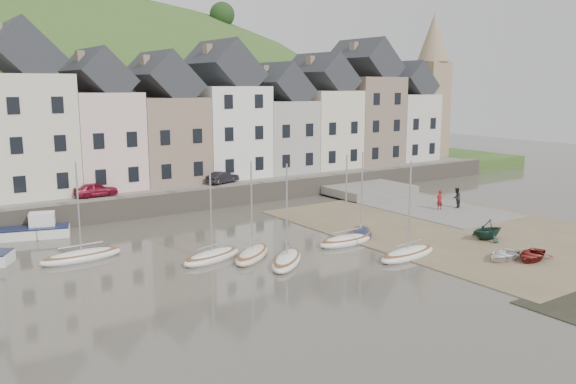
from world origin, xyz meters
TOP-DOWN VIEW (x-y plane):
  - ground at (0.00, 0.00)m, footprint 160.00×160.00m
  - quay_land at (0.00, 32.00)m, footprint 90.00×30.00m
  - quay_street at (0.00, 20.50)m, footprint 70.00×7.00m
  - seawall at (0.00, 17.00)m, footprint 70.00×1.20m
  - beach at (11.00, 0.00)m, footprint 18.00×26.00m
  - slipway at (15.00, 8.00)m, footprint 8.00×18.00m
  - hillside at (-5.00, 60.00)m, footprint 134.40×84.00m
  - townhouse_terrace at (1.76, 24.00)m, footprint 61.05×8.00m
  - church_spire at (34.55, 24.00)m, footprint 4.00×4.00m
  - sailboat_0 at (-14.46, 7.45)m, footprint 5.14×1.83m
  - sailboat_1 at (-7.85, 2.83)m, footprint 4.68×2.68m
  - sailboat_2 at (-5.58, 1.82)m, footprint 4.33×3.97m
  - sailboat_3 at (-4.47, -0.40)m, footprint 4.38×4.33m
  - sailboat_4 at (1.33, 1.05)m, footprint 4.28×1.53m
  - sailboat_5 at (3.47, 1.90)m, footprint 3.74×3.72m
  - sailboat_6 at (2.52, -3.58)m, footprint 4.98×2.05m
  - motorboat_2 at (-15.59, 14.92)m, footprint 5.16×3.01m
  - rowboat_white at (6.98, -7.29)m, footprint 3.10×2.40m
  - rowboat_green at (10.16, -3.68)m, footprint 2.92×2.60m
  - rowboat_red at (8.34, -8.32)m, footprint 3.41×2.85m
  - person_red at (14.92, 4.85)m, footprint 0.64×0.44m
  - person_dark at (16.66, 4.48)m, footprint 1.05×0.95m
  - car_left at (-9.84, 19.50)m, footprint 3.46×1.39m
  - car_right at (1.88, 19.50)m, footprint 3.58×2.23m

SIDE VIEW (x-z plane):
  - hillside at x=-5.00m, z-range -59.99..24.01m
  - ground at x=0.00m, z-range 0.00..0.00m
  - beach at x=11.00m, z-range 0.00..0.06m
  - slipway at x=15.00m, z-range 0.00..0.12m
  - sailboat_0 at x=-14.46m, z-range -2.90..3.42m
  - sailboat_6 at x=2.52m, z-range -2.90..3.42m
  - sailboat_3 at x=-4.47m, z-range -2.90..3.42m
  - sailboat_1 at x=-7.85m, z-range -2.90..3.42m
  - sailboat_2 at x=-5.58m, z-range -2.90..3.42m
  - sailboat_4 at x=1.33m, z-range -2.90..3.42m
  - sailboat_5 at x=3.47m, z-range -2.89..3.43m
  - rowboat_white at x=6.98m, z-range 0.06..0.65m
  - rowboat_red at x=8.34m, z-range 0.06..0.67m
  - motorboat_2 at x=-15.59m, z-range -0.27..1.43m
  - quay_land at x=0.00m, z-range 0.00..1.50m
  - rowboat_green at x=10.16m, z-range 0.06..1.47m
  - seawall at x=0.00m, z-range 0.00..1.80m
  - person_red at x=14.92m, z-range 0.12..1.81m
  - person_dark at x=16.66m, z-range 0.12..1.90m
  - quay_street at x=0.00m, z-range 1.50..1.60m
  - car_right at x=1.88m, z-range 1.60..2.72m
  - car_left at x=-9.84m, z-range 1.60..2.78m
  - townhouse_terrace at x=1.76m, z-range 0.36..14.29m
  - church_spire at x=34.55m, z-range 2.06..20.06m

